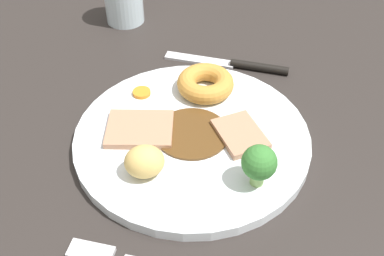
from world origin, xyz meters
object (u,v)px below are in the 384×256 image
at_px(broccoli_floret, 259,163).
at_px(knife, 237,64).
at_px(dinner_plate, 192,138).
at_px(meat_slice_under, 240,134).
at_px(meat_slice_main, 140,129).
at_px(carrot_coin_front, 142,93).
at_px(roast_potato_left, 144,162).
at_px(yorkshire_pudding, 205,83).

height_order(broccoli_floret, knife, broccoli_floret).
xyz_separation_m(dinner_plate, meat_slice_under, (0.01, -0.06, 0.01)).
bearing_deg(dinner_plate, meat_slice_under, -79.55).
bearing_deg(knife, dinner_plate, 82.27).
relative_size(dinner_plate, knife, 1.55).
relative_size(meat_slice_main, carrot_coin_front, 3.35).
bearing_deg(meat_slice_main, roast_potato_left, -155.34).
xyz_separation_m(meat_slice_main, carrot_coin_front, (0.07, 0.02, -0.00)).
bearing_deg(carrot_coin_front, meat_slice_main, -162.31).
bearing_deg(roast_potato_left, broccoli_floret, -81.84).
bearing_deg(dinner_plate, meat_slice_main, 100.57).
bearing_deg(knife, roast_potato_left, 76.85).
height_order(meat_slice_under, yorkshire_pudding, yorkshire_pudding).
xyz_separation_m(roast_potato_left, knife, (0.24, -0.06, -0.03)).
distance_m(meat_slice_main, knife, 0.20).
xyz_separation_m(meat_slice_main, knife, (0.18, -0.09, -0.01)).
bearing_deg(roast_potato_left, dinner_plate, -24.82).
height_order(meat_slice_under, carrot_coin_front, meat_slice_under).
relative_size(meat_slice_main, roast_potato_left, 1.80).
distance_m(meat_slice_main, broccoli_floret, 0.16).
distance_m(meat_slice_main, carrot_coin_front, 0.07).
distance_m(carrot_coin_front, broccoli_floret, 0.21).
relative_size(carrot_coin_front, knife, 0.13).
relative_size(meat_slice_under, roast_potato_left, 1.51).
bearing_deg(dinner_plate, carrot_coin_front, 55.73).
xyz_separation_m(meat_slice_main, broccoli_floret, (-0.04, -0.15, 0.03)).
xyz_separation_m(meat_slice_under, broccoli_floret, (-0.07, -0.03, 0.03)).
bearing_deg(carrot_coin_front, roast_potato_left, -158.94).
height_order(meat_slice_main, meat_slice_under, same).
bearing_deg(carrot_coin_front, knife, -43.65).
xyz_separation_m(roast_potato_left, broccoli_floret, (0.02, -0.12, 0.01)).
xyz_separation_m(meat_slice_main, roast_potato_left, (-0.06, -0.03, 0.01)).
bearing_deg(dinner_plate, knife, -7.80).
height_order(meat_slice_main, broccoli_floret, broccoli_floret).
height_order(roast_potato_left, carrot_coin_front, roast_potato_left).
bearing_deg(broccoli_floret, yorkshire_pudding, 32.85).
bearing_deg(broccoli_floret, dinner_plate, 57.35).
xyz_separation_m(roast_potato_left, carrot_coin_front, (0.13, 0.05, -0.02)).
height_order(meat_slice_main, carrot_coin_front, meat_slice_main).
xyz_separation_m(dinner_plate, carrot_coin_front, (0.06, 0.08, 0.01)).
bearing_deg(meat_slice_under, broccoli_floret, -155.31).
distance_m(dinner_plate, meat_slice_main, 0.06).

